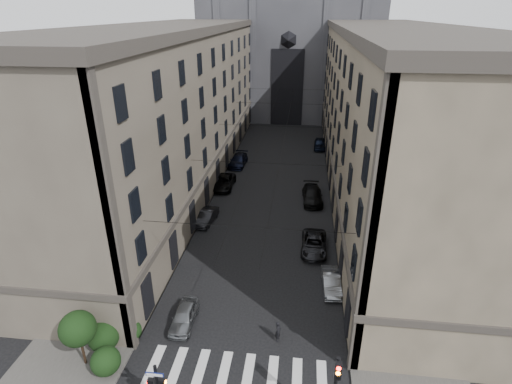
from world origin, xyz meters
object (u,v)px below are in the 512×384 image
at_px(car_right_midnear, 314,244).
at_px(pedestrian, 278,331).
at_px(gothic_tower, 291,24).
at_px(car_left_midfar, 224,182).
at_px(car_right_near, 331,282).
at_px(car_right_far, 320,144).
at_px(car_left_midnear, 207,217).
at_px(car_left_far, 238,161).
at_px(car_right_midfar, 312,195).
at_px(car_left_near, 184,316).

height_order(car_right_midnear, pedestrian, pedestrian).
relative_size(gothic_tower, car_left_midfar, 10.94).
relative_size(car_right_near, pedestrian, 2.50).
bearing_deg(car_right_far, pedestrian, -93.37).
bearing_deg(car_right_far, car_left_midnear, -113.42).
height_order(car_right_near, car_right_midnear, car_right_midnear).
distance_m(car_left_midnear, car_left_far, 17.06).
bearing_deg(car_left_midnear, gothic_tower, 90.34).
height_order(car_right_midfar, pedestrian, car_right_midfar).
bearing_deg(pedestrian, gothic_tower, 9.56).
bearing_deg(car_right_near, pedestrian, -125.89).
bearing_deg(gothic_tower, car_right_midnear, -84.95).
relative_size(gothic_tower, pedestrian, 37.15).
bearing_deg(car_left_midfar, car_left_near, -85.43).
relative_size(car_left_near, pedestrian, 2.46).
bearing_deg(car_right_midfar, car_right_near, -88.69).
xyz_separation_m(car_left_far, car_right_midnear, (10.52, -21.12, -0.06)).
distance_m(car_left_midnear, car_left_midfar, 9.09).
height_order(gothic_tower, car_right_near, gothic_tower).
bearing_deg(car_left_near, gothic_tower, 85.89).
bearing_deg(car_left_near, car_right_midfar, 66.25).
relative_size(car_left_midnear, car_left_midfar, 0.76).
relative_size(car_right_midfar, car_right_far, 1.16).
bearing_deg(car_right_near, car_right_far, 86.52).
height_order(gothic_tower, car_left_midnear, gothic_tower).
bearing_deg(car_right_midnear, car_left_near, -129.42).
distance_m(car_left_midnear, car_right_near, 15.65).
bearing_deg(car_left_midfar, car_right_midnear, -49.71).
bearing_deg(car_left_far, car_right_far, 41.38).
bearing_deg(car_right_midnear, car_right_far, 88.90).
xyz_separation_m(car_right_near, car_right_midfar, (-1.37, 15.98, 0.14)).
bearing_deg(car_left_midfar, pedestrian, -70.69).
bearing_deg(car_left_near, car_left_midfar, 94.08).
xyz_separation_m(gothic_tower, car_right_midnear, (4.90, -55.45, -17.10)).
height_order(car_right_midnear, car_right_midfar, car_right_midfar).
bearing_deg(pedestrian, car_right_near, -24.88).
distance_m(car_left_midfar, car_left_far, 7.98).
relative_size(car_left_midnear, car_left_far, 0.77).
relative_size(gothic_tower, car_right_far, 12.40).
relative_size(car_right_near, car_right_far, 0.84).
bearing_deg(car_right_far, car_right_midnear, -90.61).
height_order(car_left_midnear, car_left_far, car_left_far).
bearing_deg(car_left_midfar, car_right_near, -56.24).
height_order(car_left_near, car_left_midnear, car_left_midnear).
bearing_deg(gothic_tower, car_right_midfar, -83.87).
bearing_deg(pedestrian, car_right_midnear, -4.83).
distance_m(car_left_midnear, car_right_far, 29.05).
distance_m(car_right_far, pedestrian, 42.02).
height_order(car_right_near, pedestrian, pedestrian).
distance_m(car_left_midfar, car_right_near, 22.39).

